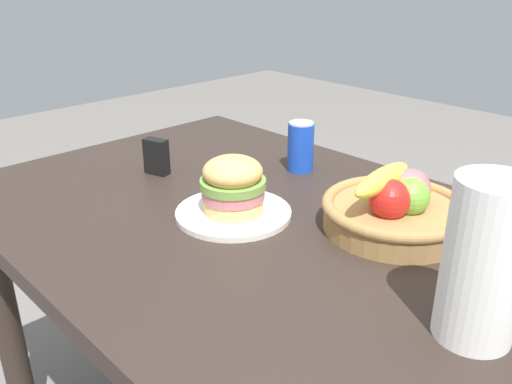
{
  "coord_description": "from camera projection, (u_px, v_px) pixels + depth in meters",
  "views": [
    {
      "loc": [
        0.69,
        -0.7,
        1.24
      ],
      "look_at": [
        -0.03,
        -0.01,
        0.81
      ],
      "focal_mm": 37.66,
      "sensor_mm": 36.0,
      "label": 1
    }
  ],
  "objects": [
    {
      "name": "plate",
      "position": [
        233.0,
        213.0,
        1.13
      ],
      "size": [
        0.24,
        0.24,
        0.01
      ],
      "primitive_type": "cylinder",
      "color": "silver",
      "rests_on": "dining_table"
    },
    {
      "name": "sandwich",
      "position": [
        233.0,
        184.0,
        1.1
      ],
      "size": [
        0.14,
        0.14,
        0.12
      ],
      "color": "#E5BC75",
      "rests_on": "plate"
    },
    {
      "name": "dining_table",
      "position": [
        269.0,
        264.0,
        1.14
      ],
      "size": [
        1.4,
        0.9,
        0.75
      ],
      "color": "#2D231E",
      "rests_on": "ground_plane"
    },
    {
      "name": "paper_towel_roll",
      "position": [
        484.0,
        262.0,
        0.72
      ],
      "size": [
        0.11,
        0.11,
        0.24
      ],
      "primitive_type": "cylinder",
      "color": "white",
      "rests_on": "dining_table"
    },
    {
      "name": "soda_can",
      "position": [
        301.0,
        147.0,
        1.35
      ],
      "size": [
        0.07,
        0.07,
        0.13
      ],
      "color": "blue",
      "rests_on": "dining_table"
    },
    {
      "name": "napkin_holder",
      "position": [
        156.0,
        157.0,
        1.33
      ],
      "size": [
        0.07,
        0.05,
        0.09
      ],
      "primitive_type": "cube",
      "rotation": [
        0.0,
        0.0,
        0.3
      ],
      "color": "black",
      "rests_on": "dining_table"
    },
    {
      "name": "fruit_basket",
      "position": [
        395.0,
        208.0,
        1.05
      ],
      "size": [
        0.29,
        0.29,
        0.14
      ],
      "color": "#9E7542",
      "rests_on": "dining_table"
    }
  ]
}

